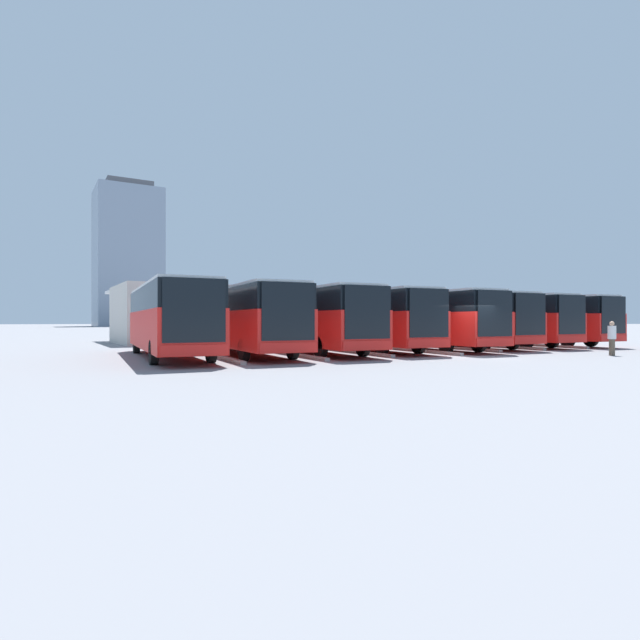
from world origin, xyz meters
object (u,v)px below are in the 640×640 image
Objects in this scene: bus_2 at (455,319)px; pedestrian at (612,337)px; bus_4 at (363,318)px; bus_6 at (244,318)px; bus_5 at (309,318)px; bus_0 at (532,319)px; bus_7 at (169,318)px; bus_1 at (494,319)px; bus_3 at (420,318)px.

bus_2 reaches higher than pedestrian.
bus_6 is at bearing 6.30° from bus_4.
bus_5 is 15.27m from pedestrian.
bus_2 and bus_6 have the same top height.
bus_0 is 26.15m from bus_7.
bus_2 is 1.00× the size of bus_4.
bus_1 is at bearing -174.20° from bus_7.
bus_3 is (3.74, 0.77, 0.00)m from bus_2.
bus_0 is 1.00× the size of bus_3.
bus_1 is 14.94m from bus_5.
bus_4 is at bearing -170.94° from bus_5.
bus_4 is 7.47m from bus_6.
pedestrian is (3.08, 9.93, -0.97)m from bus_1.
pedestrian is (-4.39, 9.16, -0.97)m from bus_3.
bus_6 is 1.00× the size of bus_7.
bus_5 is at bearing -176.47° from bus_6.
bus_2 is at bearing -163.07° from bus_3.
bus_0 is 1.00× the size of bus_5.
bus_0 reaches higher than pedestrian.
bus_7 is 7.45× the size of pedestrian.
bus_4 and bus_5 have the same top height.
bus_7 is (22.41, 0.23, 0.00)m from bus_1.
bus_3 is (11.21, 0.47, 0.00)m from bus_0.
bus_0 and bus_2 have the same top height.
bus_4 is at bearing 5.72° from bus_1.
pedestrian is (-15.59, 9.69, -0.97)m from bus_6.
bus_4 is 1.00× the size of bus_7.
bus_1 is 3.74m from bus_2.
bus_0 is at bearing -174.63° from bus_5.
bus_3 is at bearing 175.06° from bus_4.
bus_4 is at bearing -174.12° from bus_7.
bus_7 is (18.68, 0.24, 0.00)m from bus_2.
bus_6 is (3.74, -0.11, 0.00)m from bus_5.
bus_1 and bus_3 have the same top height.
bus_1 is 18.68m from bus_6.
pedestrian is at bearing 98.98° from bus_2.
bus_6 reaches higher than pedestrian.
bus_7 is at bearing 4.28° from bus_5.
bus_7 is at bearing 5.88° from bus_4.
bus_1 is 11.21m from bus_4.
bus_2 and bus_7 have the same top height.
bus_5 is 7.45× the size of pedestrian.
pedestrian is at bearing 134.79° from bus_4.
bus_0 and bus_4 have the same top height.
bus_6 is at bearing 6.16° from bus_2.
bus_7 is at bearing 5.03° from bus_6.
pedestrian is (-8.12, 9.83, -0.97)m from bus_4.
bus_4 is 1.00× the size of bus_6.
bus_0 and bus_5 have the same top height.
bus_4 is (14.94, -0.20, 0.00)m from bus_0.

